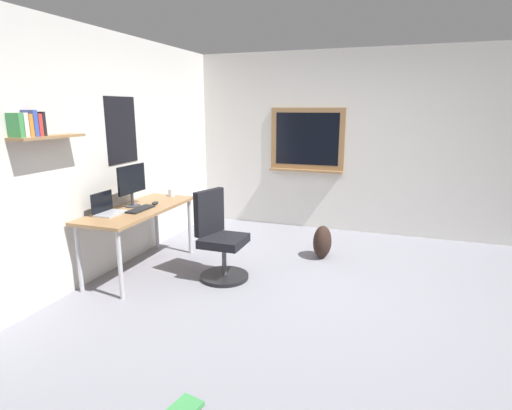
# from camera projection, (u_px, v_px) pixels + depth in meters

# --- Properties ---
(ground_plane) EXTENTS (5.20, 5.20, 0.00)m
(ground_plane) POSITION_uv_depth(u_px,v_px,m) (323.00, 299.00, 3.94)
(ground_plane) COLOR gray
(ground_plane) RESTS_ON ground
(wall_back) EXTENTS (5.00, 0.30, 2.60)m
(wall_back) POSITION_uv_depth(u_px,v_px,m) (102.00, 155.00, 4.43)
(wall_back) COLOR silver
(wall_back) RESTS_ON ground
(wall_right) EXTENTS (0.22, 5.00, 2.60)m
(wall_right) POSITION_uv_depth(u_px,v_px,m) (355.00, 143.00, 5.89)
(wall_right) COLOR silver
(wall_right) RESTS_ON ground
(desk) EXTENTS (1.49, 0.60, 0.73)m
(desk) POSITION_uv_depth(u_px,v_px,m) (139.00, 214.00, 4.51)
(desk) COLOR #997047
(desk) RESTS_ON ground
(office_chair) EXTENTS (0.52, 0.54, 0.95)m
(office_chair) POSITION_uv_depth(u_px,v_px,m) (219.00, 241.00, 4.38)
(office_chair) COLOR black
(office_chair) RESTS_ON ground
(laptop) EXTENTS (0.31, 0.21, 0.23)m
(laptop) POSITION_uv_depth(u_px,v_px,m) (107.00, 209.00, 4.22)
(laptop) COLOR #ADAFB5
(laptop) RESTS_ON desk
(monitor_primary) EXTENTS (0.46, 0.17, 0.46)m
(monitor_primary) POSITION_uv_depth(u_px,v_px,m) (132.00, 183.00, 4.50)
(monitor_primary) COLOR #38383D
(monitor_primary) RESTS_ON desk
(keyboard) EXTENTS (0.37, 0.13, 0.02)m
(keyboard) POSITION_uv_depth(u_px,v_px,m) (141.00, 209.00, 4.40)
(keyboard) COLOR black
(keyboard) RESTS_ON desk
(computer_mouse) EXTENTS (0.10, 0.06, 0.03)m
(computer_mouse) POSITION_uv_depth(u_px,v_px,m) (155.00, 203.00, 4.66)
(computer_mouse) COLOR #262628
(computer_mouse) RESTS_ON desk
(coffee_mug) EXTENTS (0.08, 0.08, 0.09)m
(coffee_mug) POSITION_uv_depth(u_px,v_px,m) (171.00, 193.00, 5.07)
(coffee_mug) COLOR silver
(coffee_mug) RESTS_ON desk
(backpack) EXTENTS (0.32, 0.22, 0.40)m
(backpack) POSITION_uv_depth(u_px,v_px,m) (322.00, 242.00, 5.00)
(backpack) COLOR black
(backpack) RESTS_ON ground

